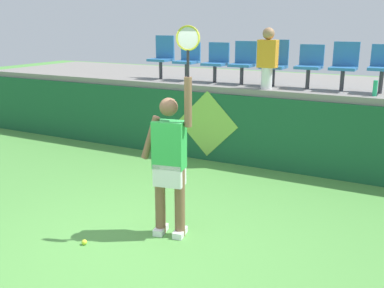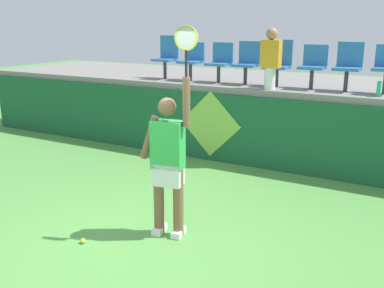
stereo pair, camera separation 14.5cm
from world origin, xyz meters
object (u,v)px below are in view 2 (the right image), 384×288
(tennis_player, at_px, (168,160))
(stadium_chair_0, at_px, (167,55))
(stadium_chair_6, at_px, (348,64))
(stadium_chair_3, at_px, (247,61))
(stadium_chair_1, at_px, (192,59))
(tennis_ball, at_px, (83,241))
(stadium_chair_4, at_px, (279,62))
(spectator_0, at_px, (271,57))
(stadium_chair_2, at_px, (220,60))
(stadium_chair_5, at_px, (313,64))
(water_bottle, at_px, (379,89))

(tennis_player, relative_size, stadium_chair_0, 2.87)
(tennis_player, bearing_deg, stadium_chair_6, 70.38)
(stadium_chair_3, relative_size, stadium_chair_6, 0.97)
(stadium_chair_1, bearing_deg, stadium_chair_6, 0.12)
(tennis_ball, relative_size, stadium_chair_0, 0.07)
(stadium_chair_4, xyz_separation_m, spectator_0, (0.00, -0.45, 0.11))
(tennis_ball, bearing_deg, tennis_player, 42.94)
(tennis_player, distance_m, stadium_chair_0, 4.53)
(tennis_ball, xyz_separation_m, stadium_chair_1, (-0.97, 4.47, 1.83))
(spectator_0, bearing_deg, stadium_chair_1, 166.55)
(stadium_chair_0, bearing_deg, stadium_chair_6, -0.08)
(stadium_chair_2, bearing_deg, stadium_chair_6, 0.08)
(stadium_chair_1, bearing_deg, tennis_player, -64.90)
(stadium_chair_5, xyz_separation_m, stadium_chair_6, (0.60, 0.01, 0.02))
(stadium_chair_1, height_order, spectator_0, spectator_0)
(water_bottle, relative_size, stadium_chair_2, 0.33)
(stadium_chair_2, distance_m, stadium_chair_4, 1.20)
(tennis_player, xyz_separation_m, stadium_chair_6, (1.33, 3.74, 0.91))
(stadium_chair_0, relative_size, stadium_chair_3, 1.10)
(stadium_chair_3, distance_m, stadium_chair_5, 1.27)
(water_bottle, relative_size, stadium_chair_0, 0.29)
(tennis_ball, distance_m, stadium_chair_3, 4.84)
(stadium_chair_6, bearing_deg, spectator_0, -160.31)
(tennis_ball, xyz_separation_m, stadium_chair_4, (0.87, 4.48, 1.85))
(stadium_chair_1, bearing_deg, stadium_chair_3, 0.32)
(spectator_0, bearing_deg, tennis_player, -91.53)
(stadium_chair_4, bearing_deg, tennis_player, -91.34)
(water_bottle, bearing_deg, stadium_chair_2, 172.36)
(stadium_chair_1, xyz_separation_m, stadium_chair_4, (1.84, 0.01, 0.02))
(tennis_ball, relative_size, stadium_chair_5, 0.08)
(stadium_chair_2, distance_m, stadium_chair_3, 0.57)
(stadium_chair_0, bearing_deg, tennis_ball, -70.49)
(stadium_chair_3, height_order, stadium_chair_4, stadium_chair_4)
(water_bottle, relative_size, stadium_chair_5, 0.33)
(water_bottle, bearing_deg, stadium_chair_5, 161.11)
(tennis_ball, distance_m, stadium_chair_1, 4.92)
(stadium_chair_2, relative_size, stadium_chair_6, 0.93)
(stadium_chair_3, distance_m, stadium_chair_6, 1.87)
(stadium_chair_3, distance_m, stadium_chair_4, 0.63)
(stadium_chair_6, bearing_deg, stadium_chair_1, -179.88)
(tennis_ball, relative_size, spectator_0, 0.06)
(stadium_chair_1, height_order, stadium_chair_5, stadium_chair_5)
(stadium_chair_0, bearing_deg, stadium_chair_2, -0.37)
(tennis_ball, distance_m, stadium_chair_6, 5.29)
(stadium_chair_4, bearing_deg, water_bottle, -12.77)
(tennis_ball, distance_m, stadium_chair_0, 5.11)
(stadium_chair_1, distance_m, stadium_chair_4, 1.84)
(stadium_chair_4, xyz_separation_m, stadium_chair_6, (1.25, -0.01, 0.01))
(stadium_chair_0, bearing_deg, spectator_0, -10.40)
(stadium_chair_3, bearing_deg, stadium_chair_5, -0.28)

